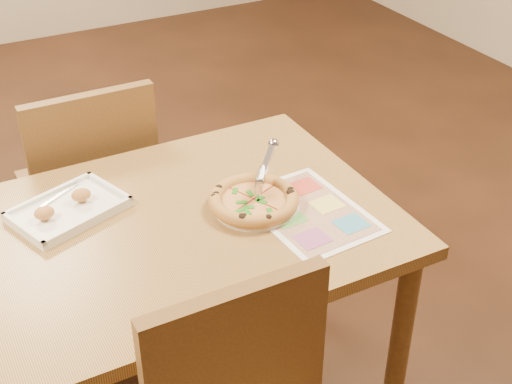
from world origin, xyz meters
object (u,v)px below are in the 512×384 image
pizza (254,200)px  menu (308,212)px  pizza_cutter (264,169)px  appetizer_tray (68,210)px  dining_table (153,255)px  plate (256,205)px  chair_far (91,174)px

pizza → menu: pizza is taller
pizza_cutter → pizza: bearing=170.1°
pizza_cutter → appetizer_tray: size_ratio=0.39×
pizza → dining_table: bearing=173.2°
dining_table → pizza_cutter: (0.34, 0.00, 0.18)m
pizza_cutter → appetizer_tray: bearing=116.3°
pizza → pizza_cutter: pizza_cutter is taller
plate → appetizer_tray: size_ratio=0.70×
appetizer_tray → dining_table: bearing=-45.8°
dining_table → menu: size_ratio=3.42×
pizza_cutter → plate: bearing=174.1°
chair_far → pizza_cutter: size_ratio=3.54×
pizza_cutter → dining_table: bearing=135.4°
pizza → pizza_cutter: bearing=35.2°
dining_table → pizza_cutter: pizza_cutter is taller
dining_table → appetizer_tray: size_ratio=3.82×
pizza → appetizer_tray: (-0.46, 0.21, -0.01)m
chair_far → pizza: bearing=114.5°
pizza_cutter → menu: size_ratio=0.35×
dining_table → pizza: bearing=-6.8°
pizza_cutter → menu: (0.07, -0.13, -0.09)m
dining_table → plate: bearing=-6.7°
pizza → menu: bearing=-36.6°
appetizer_tray → menu: bearing=-27.3°
chair_far → plate: (0.30, -0.64, 0.16)m
plate → menu: (0.11, -0.09, -0.00)m
chair_far → menu: chair_far is taller
chair_far → menu: bearing=119.5°
dining_table → plate: plate is taller
appetizer_tray → menu: appetizer_tray is taller
chair_far → plate: bearing=115.0°
dining_table → menu: bearing=-16.8°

